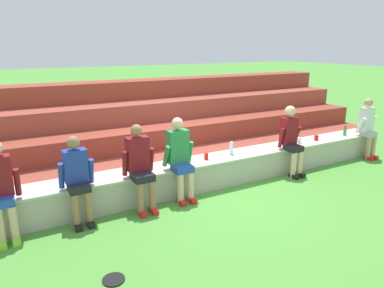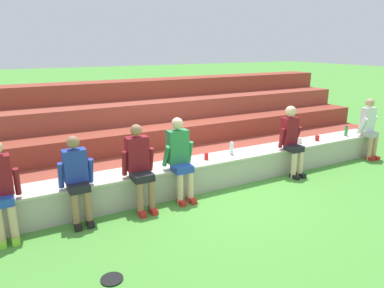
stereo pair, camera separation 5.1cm
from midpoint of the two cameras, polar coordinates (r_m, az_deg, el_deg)
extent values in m
plane|color=#4C9338|center=(6.76, 3.69, -7.58)|extent=(80.00, 80.00, 0.00)
cube|color=#B7AF9E|center=(6.89, 2.41, -4.65)|extent=(9.52, 0.60, 0.54)
cube|color=beige|center=(6.81, 2.43, -2.63)|extent=(9.56, 0.64, 0.04)
cube|color=#953F2F|center=(7.62, -0.96, -2.98)|extent=(11.23, 0.77, 0.45)
cube|color=brown|center=(8.21, -3.45, 0.02)|extent=(11.23, 0.77, 0.90)
cube|color=#994233|center=(8.84, -5.61, 2.61)|extent=(11.23, 0.77, 1.35)
cube|color=brown|center=(9.49, -7.48, 4.85)|extent=(11.23, 0.77, 1.80)
cylinder|color=#DBAD89|center=(5.60, -28.38, -11.68)|extent=(0.11, 0.11, 0.54)
cylinder|color=#DBAD89|center=(5.60, -26.63, -11.46)|extent=(0.11, 0.11, 0.54)
cube|color=#8CD833|center=(5.67, -28.07, -13.95)|extent=(0.10, 0.22, 0.08)
cube|color=#8CD833|center=(5.66, -26.31, -13.73)|extent=(0.10, 0.22, 0.08)
cube|color=#2347B2|center=(5.57, -27.97, -8.07)|extent=(0.28, 0.28, 0.12)
cylinder|color=maroon|center=(5.59, -26.18, -5.45)|extent=(0.08, 0.17, 0.43)
cylinder|color=#996B4C|center=(5.64, -18.04, -10.28)|extent=(0.11, 0.11, 0.54)
cylinder|color=#996B4C|center=(5.67, -16.15, -9.97)|extent=(0.11, 0.11, 0.54)
cube|color=black|center=(5.71, -17.77, -12.54)|extent=(0.10, 0.22, 0.08)
cube|color=black|center=(5.74, -15.88, -12.22)|extent=(0.10, 0.22, 0.08)
cube|color=black|center=(5.63, -17.61, -6.65)|extent=(0.31, 0.30, 0.12)
cube|color=#23389E|center=(5.64, -18.12, -3.32)|extent=(0.34, 0.20, 0.51)
sphere|color=#996B4C|center=(5.54, -18.45, 0.30)|extent=(0.19, 0.19, 0.19)
cylinder|color=#23389E|center=(5.63, -20.20, -4.79)|extent=(0.08, 0.18, 0.43)
cylinder|color=#23389E|center=(5.70, -15.80, -4.15)|extent=(0.08, 0.19, 0.43)
cylinder|color=#996B4C|center=(5.81, -8.12, -8.82)|extent=(0.11, 0.11, 0.54)
cylinder|color=#996B4C|center=(5.88, -6.27, -8.46)|extent=(0.11, 0.11, 0.54)
cube|color=red|center=(5.88, -7.89, -11.01)|extent=(0.10, 0.22, 0.08)
cube|color=red|center=(5.94, -6.06, -10.64)|extent=(0.10, 0.22, 0.08)
cube|color=black|center=(5.85, -7.84, -5.18)|extent=(0.33, 0.36, 0.12)
cube|color=maroon|center=(5.90, -8.61, -1.53)|extent=(0.36, 0.20, 0.57)
sphere|color=#996B4C|center=(5.80, -8.77, 2.25)|extent=(0.19, 0.19, 0.19)
cylinder|color=maroon|center=(5.85, -10.62, -3.09)|extent=(0.08, 0.14, 0.43)
cylinder|color=maroon|center=(6.00, -6.41, -2.44)|extent=(0.08, 0.17, 0.43)
cylinder|color=beige|center=(6.13, -1.68, -7.31)|extent=(0.11, 0.11, 0.54)
cylinder|color=beige|center=(6.22, -0.02, -6.96)|extent=(0.11, 0.11, 0.54)
cube|color=red|center=(6.19, -1.49, -9.40)|extent=(0.10, 0.22, 0.08)
cube|color=red|center=(6.28, 0.16, -9.03)|extent=(0.10, 0.22, 0.08)
cube|color=#2347B2|center=(6.16, -1.38, -3.95)|extent=(0.33, 0.30, 0.12)
cube|color=#2D7F47|center=(6.19, -2.12, -0.42)|extent=(0.37, 0.20, 0.59)
sphere|color=beige|center=(6.09, -2.16, 3.36)|extent=(0.20, 0.20, 0.20)
cylinder|color=#2D7F47|center=(6.12, -3.98, -1.96)|extent=(0.08, 0.24, 0.42)
cylinder|color=#2D7F47|center=(6.32, -0.13, -1.34)|extent=(0.08, 0.18, 0.43)
cylinder|color=beige|center=(7.59, 16.32, -3.36)|extent=(0.11, 0.11, 0.54)
cylinder|color=beige|center=(7.71, 17.29, -3.13)|extent=(0.11, 0.11, 0.54)
cube|color=black|center=(7.64, 16.40, -5.09)|extent=(0.10, 0.22, 0.08)
cube|color=black|center=(7.76, 17.36, -4.83)|extent=(0.10, 0.22, 0.08)
cube|color=black|center=(7.64, 16.31, -0.66)|extent=(0.30, 0.32, 0.12)
cube|color=maroon|center=(7.67, 15.62, 2.06)|extent=(0.33, 0.20, 0.56)
sphere|color=beige|center=(7.59, 15.85, 5.11)|extent=(0.23, 0.23, 0.23)
cylinder|color=maroon|center=(7.54, 14.47, 0.92)|extent=(0.08, 0.15, 0.43)
cylinder|color=maroon|center=(7.84, 16.79, 1.30)|extent=(0.08, 0.21, 0.42)
cylinder|color=tan|center=(9.46, 26.92, -0.71)|extent=(0.11, 0.11, 0.54)
cylinder|color=tan|center=(9.60, 27.52, -0.56)|extent=(0.11, 0.11, 0.54)
cube|color=red|center=(9.50, 26.94, -2.10)|extent=(0.10, 0.22, 0.08)
cube|color=red|center=(9.64, 27.54, -1.94)|extent=(0.10, 0.22, 0.08)
cube|color=#B2B2B7|center=(9.51, 26.90, 1.43)|extent=(0.28, 0.29, 0.12)
cube|color=white|center=(9.50, 26.65, 3.56)|extent=(0.32, 0.20, 0.57)
sphere|color=tan|center=(9.43, 26.95, 5.97)|extent=(0.20, 0.20, 0.20)
cylinder|color=white|center=(9.34, 25.91, 2.66)|extent=(0.08, 0.25, 0.41)
cylinder|color=white|center=(9.68, 27.36, 2.89)|extent=(0.08, 0.19, 0.43)
cylinder|color=green|center=(9.32, 23.79, 1.88)|extent=(0.07, 0.07, 0.21)
cylinder|color=black|center=(9.29, 23.87, 2.58)|extent=(0.04, 0.04, 0.02)
cylinder|color=silver|center=(7.11, 6.60, -0.72)|extent=(0.08, 0.08, 0.24)
cylinder|color=white|center=(7.08, 6.64, 0.30)|extent=(0.05, 0.05, 0.02)
cylinder|color=red|center=(8.60, 19.73, 0.92)|extent=(0.09, 0.09, 0.12)
cylinder|color=red|center=(6.76, 2.55, -2.00)|extent=(0.08, 0.08, 0.13)
cylinder|color=white|center=(8.26, 17.17, 0.56)|extent=(0.09, 0.09, 0.12)
cylinder|color=black|center=(4.55, -12.50, -20.55)|extent=(0.27, 0.27, 0.02)
camera|label=1|loc=(0.03, -89.78, 0.06)|focal=33.01mm
camera|label=2|loc=(0.03, 90.22, -0.06)|focal=33.01mm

